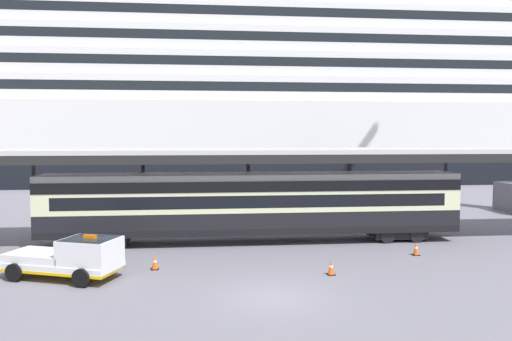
% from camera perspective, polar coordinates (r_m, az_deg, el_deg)
% --- Properties ---
extents(ground_plane, '(400.00, 400.00, 0.00)m').
position_cam_1_polar(ground_plane, '(20.35, 1.97, -14.19)').
color(ground_plane, slate).
extents(cruise_ship, '(173.43, 23.07, 42.67)m').
position_cam_1_polar(cruise_ship, '(72.87, 2.11, 10.26)').
color(cruise_ship, black).
rests_on(cruise_ship, ground).
extents(platform_canopy, '(47.00, 5.66, 5.55)m').
position_cam_1_polar(platform_canopy, '(29.85, -0.49, 1.99)').
color(platform_canopy, '#BCBCBC').
rests_on(platform_canopy, ground).
extents(train_carriage, '(24.41, 2.81, 4.11)m').
position_cam_1_polar(train_carriage, '(29.68, -0.41, -3.80)').
color(train_carriage, black).
rests_on(train_carriage, ground).
extents(service_truck, '(5.58, 3.72, 2.02)m').
position_cam_1_polar(service_truck, '(23.87, -20.28, -9.23)').
color(service_truck, white).
rests_on(service_truck, ground).
extents(traffic_cone_near, '(0.36, 0.36, 0.70)m').
position_cam_1_polar(traffic_cone_near, '(28.13, 17.79, -8.51)').
color(traffic_cone_near, black).
rests_on(traffic_cone_near, ground).
extents(traffic_cone_mid, '(0.36, 0.36, 0.69)m').
position_cam_1_polar(traffic_cone_mid, '(24.55, -11.47, -10.25)').
color(traffic_cone_mid, black).
rests_on(traffic_cone_mid, ground).
extents(traffic_cone_far, '(0.36, 0.36, 0.68)m').
position_cam_1_polar(traffic_cone_far, '(23.45, 8.57, -10.91)').
color(traffic_cone_far, black).
rests_on(traffic_cone_far, ground).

